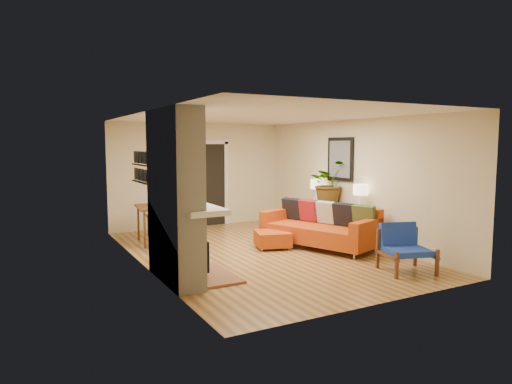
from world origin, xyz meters
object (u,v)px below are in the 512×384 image
console_table (336,213)px  lamp_far (317,188)px  blue_chair (404,245)px  lamp_near (360,194)px  houseplant (329,183)px  sofa (321,227)px  dining_table (159,213)px  ottoman (273,238)px

console_table → lamp_far: 0.88m
blue_chair → lamp_near: (0.62, 1.78, 0.64)m
houseplant → sofa: bearing=-135.6°
console_table → lamp_far: (0.00, 0.74, 0.49)m
sofa → dining_table: 3.41m
houseplant → ottoman: bearing=-167.4°
console_table → ottoman: bearing=-176.3°
dining_table → console_table: (3.54, -1.47, -0.05)m
console_table → houseplant: 0.70m
lamp_near → sofa: bearing=157.3°
sofa → houseplant: bearing=44.4°
dining_table → sofa: bearing=-34.6°
sofa → dining_table: (-2.80, 1.93, 0.23)m
blue_chair → lamp_far: (0.62, 3.28, 0.64)m
ottoman → lamp_near: bearing=-21.3°
ottoman → lamp_far: (1.69, 0.84, 0.87)m
ottoman → sofa: bearing=-20.1°
sofa → blue_chair: size_ratio=2.75×
dining_table → lamp_near: bearing=-32.3°
blue_chair → lamp_far: bearing=79.2°
dining_table → console_table: size_ratio=0.98×
sofa → console_table: bearing=31.4°
ottoman → console_table: console_table is taller
console_table → blue_chair: bearing=-103.7°
sofa → houseplant: 1.32m
lamp_far → houseplant: size_ratio=0.54×
dining_table → houseplant: size_ratio=1.82×
dining_table → console_table: 3.84m
console_table → houseplant: houseplant is taller
sofa → blue_chair: bearing=-86.6°
lamp_near → houseplant: houseplant is taller
console_table → lamp_near: size_ratio=3.43×
dining_table → houseplant: 3.78m
blue_chair → dining_table: dining_table is taller
blue_chair → dining_table: size_ratio=0.51×
blue_chair → lamp_near: size_ratio=1.70×
console_table → lamp_near: lamp_near is taller
sofa → ottoman: size_ratio=3.05×
dining_table → lamp_far: (3.54, -0.74, 0.43)m
sofa → dining_table: bearing=145.4°
ottoman → houseplant: bearing=12.6°
blue_chair → lamp_far: lamp_far is taller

